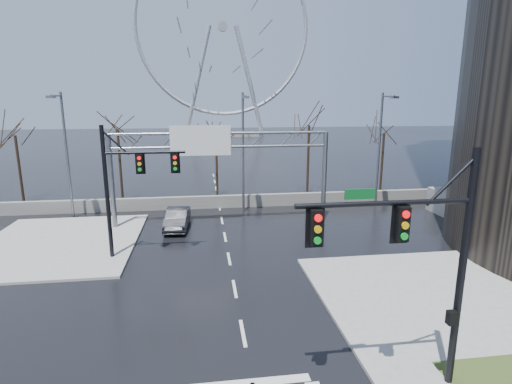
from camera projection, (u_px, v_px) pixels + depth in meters
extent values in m
plane|color=black|center=(243.00, 333.00, 16.39)|extent=(260.00, 260.00, 0.00)
cube|color=gray|center=(440.00, 293.00, 19.64)|extent=(12.00, 10.00, 0.15)
cube|color=gray|center=(60.00, 243.00, 26.50)|extent=(10.00, 12.00, 0.15)
cube|color=slate|center=(219.00, 202.00, 35.58)|extent=(52.00, 0.50, 1.10)
cylinder|color=black|center=(461.00, 274.00, 12.50)|extent=(0.24, 0.24, 8.00)
cylinder|color=black|center=(385.00, 203.00, 11.61)|extent=(5.40, 0.16, 0.16)
cube|color=black|center=(402.00, 224.00, 11.67)|extent=(0.35, 0.28, 1.05)
cube|color=black|center=(316.00, 228.00, 11.32)|extent=(0.35, 0.28, 1.05)
cylinder|color=black|center=(107.00, 194.00, 23.26)|extent=(0.24, 0.24, 8.00)
cylinder|color=black|center=(145.00, 153.00, 23.03)|extent=(4.60, 0.16, 0.16)
cube|color=black|center=(140.00, 163.00, 22.98)|extent=(0.35, 0.28, 1.05)
cube|color=black|center=(175.00, 163.00, 23.25)|extent=(0.35, 0.28, 1.05)
cylinder|color=slate|center=(112.00, 183.00, 29.03)|extent=(0.36, 0.36, 7.00)
cylinder|color=slate|center=(324.00, 177.00, 31.16)|extent=(0.36, 0.36, 7.00)
cylinder|color=slate|center=(221.00, 133.00, 29.32)|extent=(16.00, 0.20, 0.20)
cylinder|color=slate|center=(221.00, 147.00, 29.54)|extent=(16.00, 0.20, 0.20)
cube|color=#0B551E|center=(200.00, 140.00, 29.09)|extent=(4.20, 0.10, 2.00)
cube|color=silver|center=(201.00, 141.00, 29.03)|extent=(4.40, 0.02, 2.20)
cylinder|color=slate|center=(67.00, 157.00, 31.55)|extent=(0.20, 0.20, 10.00)
cylinder|color=slate|center=(56.00, 96.00, 29.44)|extent=(0.12, 2.20, 0.12)
cube|color=slate|center=(51.00, 97.00, 28.50)|extent=(0.50, 0.70, 0.18)
cylinder|color=slate|center=(243.00, 154.00, 33.41)|extent=(0.20, 0.20, 10.00)
cylinder|color=slate|center=(244.00, 96.00, 31.30)|extent=(0.12, 2.20, 0.12)
cube|color=slate|center=(246.00, 97.00, 30.36)|extent=(0.50, 0.70, 0.18)
cylinder|color=slate|center=(379.00, 151.00, 35.01)|extent=(0.20, 0.20, 10.00)
cylinder|color=slate|center=(389.00, 96.00, 32.90)|extent=(0.12, 2.20, 0.12)
cube|color=slate|center=(394.00, 97.00, 31.96)|extent=(0.50, 0.70, 0.18)
cylinder|color=black|center=(20.00, 170.00, 36.47)|extent=(0.24, 0.24, 6.30)
cylinder|color=black|center=(120.00, 166.00, 37.14)|extent=(0.24, 0.24, 6.75)
cylinder|color=black|center=(217.00, 167.00, 39.40)|extent=(0.24, 0.24, 5.85)
cylinder|color=black|center=(308.00, 161.00, 39.50)|extent=(0.24, 0.24, 7.02)
cylinder|color=black|center=(382.00, 163.00, 41.15)|extent=(0.24, 0.24, 6.12)
cube|color=gray|center=(225.00, 134.00, 108.70)|extent=(18.00, 6.00, 1.00)
torus|color=#B2B2B7|center=(223.00, 27.00, 102.58)|extent=(45.00, 1.00, 45.00)
cylinder|color=#B2B2B7|center=(223.00, 27.00, 102.58)|extent=(2.40, 1.50, 2.40)
cylinder|color=#B2B2B7|center=(197.00, 83.00, 104.76)|extent=(8.28, 1.20, 28.82)
cylinder|color=#B2B2B7|center=(250.00, 83.00, 106.62)|extent=(8.28, 1.20, 28.82)
imported|color=black|center=(177.00, 219.00, 29.74)|extent=(1.89, 4.63, 1.49)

